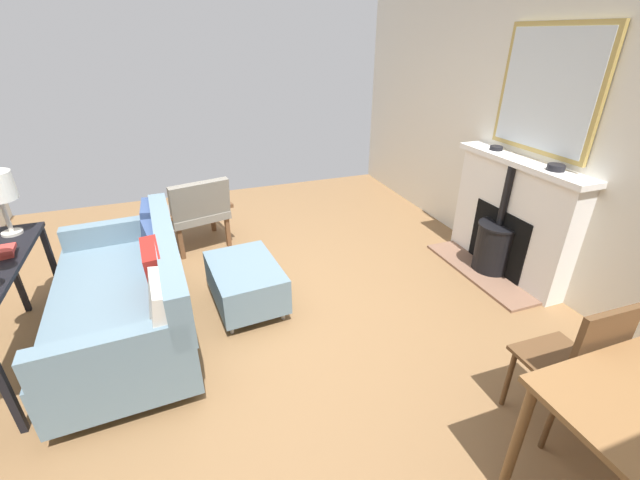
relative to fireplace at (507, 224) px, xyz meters
name	(u,v)px	position (x,y,z in m)	size (l,w,h in m)	color
ground_plane	(260,318)	(2.40, -0.03, -0.50)	(5.20, 6.35, 0.01)	olive
wall_left	(543,128)	(-0.20, -0.03, 0.88)	(0.12, 6.35, 2.75)	silver
fireplace	(507,224)	(0.00, 0.00, 0.00)	(0.54, 1.41, 1.12)	brown
mirror_over_mantel	(548,90)	(-0.11, 0.00, 1.20)	(0.04, 1.00, 1.02)	tan
mantel_bowl_near	(496,148)	(-0.02, -0.34, 0.65)	(0.12, 0.12, 0.04)	black
mantel_bowl_far	(556,167)	(-0.02, 0.34, 0.65)	(0.14, 0.14, 0.05)	black
sofa	(130,297)	(3.33, -0.13, -0.13)	(0.99, 1.80, 0.83)	#B2B2B7
ottoman	(246,281)	(2.46, -0.25, -0.25)	(0.60, 0.82, 0.40)	#B2B2B7
armchair_accent	(197,209)	(2.72, -1.50, -0.04)	(0.78, 0.72, 0.80)	brown
dining_chair_near_fireplace	(578,360)	(0.99, 1.61, 0.05)	(0.41, 0.41, 0.92)	brown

